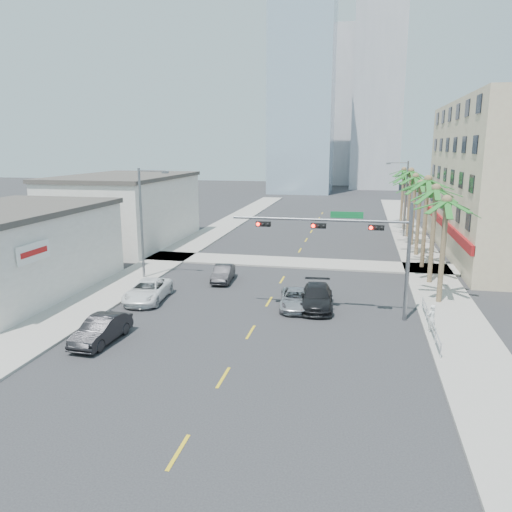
# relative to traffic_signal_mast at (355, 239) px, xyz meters

# --- Properties ---
(ground) EXTENTS (260.00, 260.00, 0.00)m
(ground) POSITION_rel_traffic_signal_mast_xyz_m (-5.78, -7.95, -5.06)
(ground) COLOR #262628
(ground) RESTS_ON ground
(sidewalk_right) EXTENTS (4.00, 120.00, 0.15)m
(sidewalk_right) POSITION_rel_traffic_signal_mast_xyz_m (6.22, 12.05, -4.99)
(sidewalk_right) COLOR gray
(sidewalk_right) RESTS_ON ground
(sidewalk_left) EXTENTS (4.00, 120.00, 0.15)m
(sidewalk_left) POSITION_rel_traffic_signal_mast_xyz_m (-17.78, 12.05, -4.99)
(sidewalk_left) COLOR gray
(sidewalk_left) RESTS_ON ground
(sidewalk_cross) EXTENTS (80.00, 4.00, 0.15)m
(sidewalk_cross) POSITION_rel_traffic_signal_mast_xyz_m (-5.78, 14.05, -4.99)
(sidewalk_cross) COLOR gray
(sidewalk_cross) RESTS_ON ground
(building_left_near) EXTENTS (10.00, 16.00, 6.00)m
(building_left_near) POSITION_rel_traffic_signal_mast_xyz_m (-24.78, 0.05, -2.06)
(building_left_near) COLOR beige
(building_left_near) RESTS_ON ground
(building_left_far) EXTENTS (11.00, 18.00, 7.20)m
(building_left_far) POSITION_rel_traffic_signal_mast_xyz_m (-25.28, 20.05, -1.46)
(building_left_far) COLOR beige
(building_left_far) RESTS_ON ground
(tower_far_left) EXTENTS (14.00, 14.00, 48.00)m
(tower_far_left) POSITION_rel_traffic_signal_mast_xyz_m (-13.78, 87.05, 18.94)
(tower_far_left) COLOR #99B2C6
(tower_far_left) RESTS_ON ground
(tower_far_right) EXTENTS (12.00, 12.00, 60.00)m
(tower_far_right) POSITION_rel_traffic_signal_mast_xyz_m (3.22, 102.05, 24.94)
(tower_far_right) COLOR #ADADB2
(tower_far_right) RESTS_ON ground
(tower_far_center) EXTENTS (16.00, 16.00, 42.00)m
(tower_far_center) POSITION_rel_traffic_signal_mast_xyz_m (-8.78, 117.05, 15.94)
(tower_far_center) COLOR #ADADB2
(tower_far_center) RESTS_ON ground
(traffic_signal_mast) EXTENTS (11.12, 0.54, 7.20)m
(traffic_signal_mast) POSITION_rel_traffic_signal_mast_xyz_m (0.00, 0.00, 0.00)
(traffic_signal_mast) COLOR slate
(traffic_signal_mast) RESTS_ON ground
(palm_tree_0) EXTENTS (4.80, 4.80, 7.80)m
(palm_tree_0) POSITION_rel_traffic_signal_mast_xyz_m (5.82, 4.05, 2.02)
(palm_tree_0) COLOR brown
(palm_tree_0) RESTS_ON ground
(palm_tree_1) EXTENTS (4.80, 4.80, 8.16)m
(palm_tree_1) POSITION_rel_traffic_signal_mast_xyz_m (5.82, 9.25, 2.37)
(palm_tree_1) COLOR brown
(palm_tree_1) RESTS_ON ground
(palm_tree_2) EXTENTS (4.80, 4.80, 8.52)m
(palm_tree_2) POSITION_rel_traffic_signal_mast_xyz_m (5.82, 14.45, 2.72)
(palm_tree_2) COLOR brown
(palm_tree_2) RESTS_ON ground
(palm_tree_3) EXTENTS (4.80, 4.80, 7.80)m
(palm_tree_3) POSITION_rel_traffic_signal_mast_xyz_m (5.82, 19.65, 2.02)
(palm_tree_3) COLOR brown
(palm_tree_3) RESTS_ON ground
(palm_tree_4) EXTENTS (4.80, 4.80, 8.16)m
(palm_tree_4) POSITION_rel_traffic_signal_mast_xyz_m (5.82, 24.85, 2.37)
(palm_tree_4) COLOR brown
(palm_tree_4) RESTS_ON ground
(palm_tree_5) EXTENTS (4.80, 4.80, 8.52)m
(palm_tree_5) POSITION_rel_traffic_signal_mast_xyz_m (5.82, 30.05, 2.72)
(palm_tree_5) COLOR brown
(palm_tree_5) RESTS_ON ground
(palm_tree_6) EXTENTS (4.80, 4.80, 7.80)m
(palm_tree_6) POSITION_rel_traffic_signal_mast_xyz_m (5.82, 35.25, 2.02)
(palm_tree_6) COLOR brown
(palm_tree_6) RESTS_ON ground
(palm_tree_7) EXTENTS (4.80, 4.80, 8.16)m
(palm_tree_7) POSITION_rel_traffic_signal_mast_xyz_m (5.82, 40.45, 2.37)
(palm_tree_7) COLOR brown
(palm_tree_7) RESTS_ON ground
(streetlight_left) EXTENTS (2.55, 0.25, 9.00)m
(streetlight_left) POSITION_rel_traffic_signal_mast_xyz_m (-16.78, 6.05, -0.00)
(streetlight_left) COLOR slate
(streetlight_left) RESTS_ON ground
(streetlight_right) EXTENTS (2.55, 0.25, 9.00)m
(streetlight_right) POSITION_rel_traffic_signal_mast_xyz_m (5.21, 30.05, -0.00)
(streetlight_right) COLOR slate
(streetlight_right) RESTS_ON ground
(guardrail) EXTENTS (0.08, 8.08, 1.00)m
(guardrail) POSITION_rel_traffic_signal_mast_xyz_m (4.52, -1.95, -4.39)
(guardrail) COLOR silver
(guardrail) RESTS_ON ground
(car_parked_mid) EXTENTS (1.79, 4.51, 1.46)m
(car_parked_mid) POSITION_rel_traffic_signal_mast_xyz_m (-13.58, -7.12, -4.33)
(car_parked_mid) COLOR black
(car_parked_mid) RESTS_ON ground
(car_parked_far) EXTENTS (2.83, 5.39, 1.45)m
(car_parked_far) POSITION_rel_traffic_signal_mast_xyz_m (-14.21, 0.57, -4.34)
(car_parked_far) COLOR white
(car_parked_far) RESTS_ON ground
(car_lane_left) EXTENTS (1.75, 4.11, 1.32)m
(car_lane_left) POSITION_rel_traffic_signal_mast_xyz_m (-10.38, 6.60, -4.40)
(car_lane_left) COLOR black
(car_lane_left) RESTS_ON ground
(car_lane_center) EXTENTS (2.55, 4.69, 1.25)m
(car_lane_center) POSITION_rel_traffic_signal_mast_xyz_m (-3.78, 1.09, -4.44)
(car_lane_center) COLOR #B2B2B7
(car_lane_center) RESTS_ON ground
(car_lane_right) EXTENTS (2.49, 5.32, 1.50)m
(car_lane_right) POSITION_rel_traffic_signal_mast_xyz_m (-2.40, 1.41, -4.31)
(car_lane_right) COLOR black
(car_lane_right) RESTS_ON ground
(pedestrian) EXTENTS (0.71, 0.69, 1.65)m
(pedestrian) POSITION_rel_traffic_signal_mast_xyz_m (4.52, -2.13, -4.09)
(pedestrian) COLOR white
(pedestrian) RESTS_ON sidewalk_right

